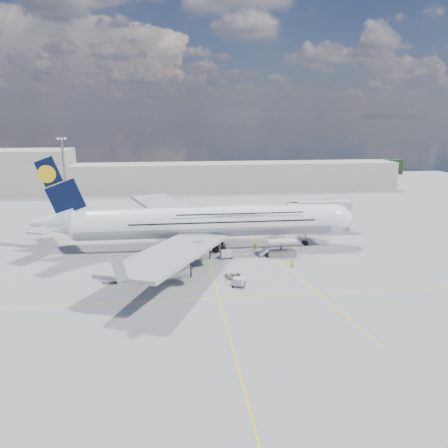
{
  "coord_description": "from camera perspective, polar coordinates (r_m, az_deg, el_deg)",
  "views": [
    {
      "loc": [
        -7.84,
        -91.77,
        31.47
      ],
      "look_at": [
        4.23,
        8.0,
        6.62
      ],
      "focal_mm": 35.0,
      "sensor_mm": 36.0,
      "label": 1
    }
  ],
  "objects": [
    {
      "name": "taxi_line_diag",
      "position": [
        108.74,
        5.0,
        -2.99
      ],
      "size": [
        14.16,
        99.06,
        0.01
      ],
      "primitive_type": "cube",
      "rotation": [
        0.0,
        0.0,
        0.14
      ],
      "color": "yellow",
      "rests_on": "ground"
    },
    {
      "name": "crew_loader",
      "position": [
        105.7,
        4.07,
        -2.99
      ],
      "size": [
        1.04,
        1.04,
        1.7
      ],
      "primitive_type": "imported",
      "rotation": [
        0.0,
        0.0,
        -0.79
      ],
      "color": "#AFF119",
      "rests_on": "ground"
    },
    {
      "name": "cone_tail",
      "position": [
        108.58,
        -17.92,
        -3.53
      ],
      "size": [
        0.38,
        0.38,
        0.49
      ],
      "color": "orange",
      "rests_on": "ground"
    },
    {
      "name": "catering_truck_inner",
      "position": [
        115.76,
        -3.18,
        -1.04
      ],
      "size": [
        6.39,
        3.63,
        3.59
      ],
      "rotation": [
        0.0,
        0.0,
        -0.27
      ],
      "color": "gray",
      "rests_on": "ground"
    },
    {
      "name": "hangar",
      "position": [
        202.84,
        -24.85,
        6.25
      ],
      "size": [
        40.0,
        22.0,
        18.0
      ],
      "primitive_type": "cube",
      "color": "#B2AD9E",
      "rests_on": "ground"
    },
    {
      "name": "baggage_tug",
      "position": [
        90.97,
        -8.98,
        -6.06
      ],
      "size": [
        2.72,
        1.64,
        1.59
      ],
      "rotation": [
        0.0,
        0.0,
        -0.19
      ],
      "color": "silver",
      "rests_on": "ground"
    },
    {
      "name": "terminal",
      "position": [
        188.66,
        -4.48,
        6.09
      ],
      "size": [
        180.0,
        16.0,
        12.0
      ],
      "primitive_type": "cube",
      "color": "#B2AD9E",
      "rests_on": "ground"
    },
    {
      "name": "cone_wing_right_outer",
      "position": [
        87.02,
        -9.28,
        -7.3
      ],
      "size": [
        0.48,
        0.48,
        0.61
      ],
      "color": "orange",
      "rests_on": "ground"
    },
    {
      "name": "taxi_line_cross",
      "position": [
        78.75,
        -0.62,
        -9.66
      ],
      "size": [
        120.0,
        0.25,
        0.01
      ],
      "primitive_type": "cube",
      "color": "yellow",
      "rests_on": "ground"
    },
    {
      "name": "jet_bridge",
      "position": [
        121.35,
        11.34,
        1.91
      ],
      "size": [
        18.8,
        12.1,
        8.5
      ],
      "color": "#B7B7BC",
      "rests_on": "ground"
    },
    {
      "name": "service_van",
      "position": [
        86.86,
        1.59,
        -6.86
      ],
      "size": [
        4.44,
        5.6,
        1.41
      ],
      "primitive_type": "imported",
      "rotation": [
        0.0,
        0.0,
        0.48
      ],
      "color": "white",
      "rests_on": "ground"
    },
    {
      "name": "light_mast",
      "position": [
        141.68,
        -20.06,
        5.64
      ],
      "size": [
        3.0,
        0.7,
        25.5
      ],
      "color": "gray",
      "rests_on": "ground"
    },
    {
      "name": "cargo_loader",
      "position": [
        102.38,
        7.37,
        -3.4
      ],
      "size": [
        8.53,
        3.2,
        3.67
      ],
      "color": "silver",
      "rests_on": "ground"
    },
    {
      "name": "dolly_nose_near",
      "position": [
        99.43,
        0.25,
        -3.93
      ],
      "size": [
        3.15,
        1.8,
        1.94
      ],
      "rotation": [
        0.0,
        0.0,
        0.06
      ],
      "color": "gray",
      "rests_on": "ground"
    },
    {
      "name": "crew_van",
      "position": [
        94.87,
        8.91,
        -5.04
      ],
      "size": [
        0.9,
        1.1,
        1.94
      ],
      "primitive_type": "imported",
      "rotation": [
        0.0,
        0.0,
        1.92
      ],
      "color": "#D0FF1A",
      "rests_on": "ground"
    },
    {
      "name": "dolly_row_c",
      "position": [
        97.06,
        -6.6,
        -4.57
      ],
      "size": [
        2.7,
        1.56,
        1.66
      ],
      "rotation": [
        0.0,
        0.0,
        -0.06
      ],
      "color": "gray",
      "rests_on": "ground"
    },
    {
      "name": "cone_wing_right_inner",
      "position": [
        95.14,
        -6.13,
        -5.33
      ],
      "size": [
        0.46,
        0.46,
        0.59
      ],
      "color": "orange",
      "rests_on": "ground"
    },
    {
      "name": "airliner",
      "position": [
        105.01,
        -2.28,
        0.33
      ],
      "size": [
        77.26,
        79.15,
        23.71
      ],
      "color": "white",
      "rests_on": "ground"
    },
    {
      "name": "dolly_row_a",
      "position": [
        93.05,
        -10.38,
        -5.42
      ],
      "size": [
        3.38,
        2.22,
        1.98
      ],
      "rotation": [
        0.0,
        0.0,
        -0.19
      ],
      "color": "gray",
      "rests_on": "ground"
    },
    {
      "name": "catering_truck_outer",
      "position": [
        135.19,
        -10.82,
        1.0
      ],
      "size": [
        7.24,
        4.02,
        4.07
      ],
      "rotation": [
        0.0,
        0.0,
        -0.25
      ],
      "color": "gray",
      "rests_on": "ground"
    },
    {
      "name": "dolly_back",
      "position": [
        88.43,
        -14.71,
        -6.78
      ],
      "size": [
        3.0,
        1.9,
        1.78
      ],
      "rotation": [
        0.0,
        0.0,
        0.15
      ],
      "color": "gray",
      "rests_on": "ground"
    },
    {
      "name": "crew_nose",
      "position": [
        104.01,
        9.39,
        -3.38
      ],
      "size": [
        0.79,
        0.81,
        1.87
      ],
      "primitive_type": "imported",
      "rotation": [
        0.0,
        0.0,
        0.85
      ],
      "color": "#B4FF1A",
      "rests_on": "ground"
    },
    {
      "name": "taxi_line_main",
      "position": [
        97.33,
        -1.91,
        -4.98
      ],
      "size": [
        0.25,
        220.0,
        0.01
      ],
      "primitive_type": "cube",
      "color": "yellow",
      "rests_on": "ground"
    },
    {
      "name": "crew_tug",
      "position": [
        90.94,
        -7.72,
        -5.99
      ],
      "size": [
        1.04,
        0.69,
        1.5
      ],
      "primitive_type": "imported",
      "rotation": [
        0.0,
        0.0,
        0.14
      ],
      "color": "#CEF319",
      "rests_on": "ground"
    },
    {
      "name": "dolly_nose_far",
      "position": [
        83.45,
        1.84,
        -7.62
      ],
      "size": [
        2.95,
        2.38,
        1.65
      ],
      "rotation": [
        0.0,
        0.0,
        -0.44
      ],
      "color": "gray",
      "rests_on": "ground"
    },
    {
      "name": "cone_wing_left_inner",
      "position": [
        122.68,
        -3.44,
        -0.86
      ],
      "size": [
        0.5,
        0.5,
        0.63
      ],
      "color": "orange",
      "rests_on": "ground"
    },
    {
      "name": "cone_wing_left_outer",
      "position": [
        127.34,
        -11.98,
        -0.62
      ],
      "size": [
        0.38,
        0.38,
        0.49
      ],
      "color": "orange",
      "rests_on": "ground"
    },
    {
      "name": "crew_wing",
      "position": [
        95.18,
        -13.85,
        -5.31
      ],
      "size": [
        0.45,
        0.99,
        1.67
      ],
      "primitive_type": "imported",
      "rotation": [
        0.0,
        0.0,
        1.53
      ],
      "color": "#AFEF19",
      "rests_on": "ground"
    },
    {
      "name": "ground",
      "position": [
        97.33,
        -1.91,
        -4.99
      ],
      "size": [
        300.0,
        300.0,
        0.0
      ],
      "primitive_type": "plane",
      "color": "gray",
      "rests_on": "ground"
    },
    {
      "name": "tree_line",
      "position": [
        238.24,
        4.77,
        7.22
      ],
      "size": [
        160.0,
        6.0,
        8.0
      ],
      "primitive_type": "cube",
      "color": "#193814",
      "rests_on": "ground"
    },
    {
      "name": "dolly_row_b",
      "position": [
        92.29,
        -15.33,
        -6.32
      ],
      "size": [
        3.78,
        3.0,
        0.49
      ],
      "rotation": [
        0.0,
        0.0,
        0.42
      ],
      "color": "gray",
      "rests_on": "ground"
    },
    {
      "name": "cone_nose",
      "position": [
        118.41,
        13.68,
        -1.79
      ],
      "size": [
        0.44,
        0.44,
        0.57
      ],
      "color": "orange",
      "rests_on": "ground"
    }
  ]
}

